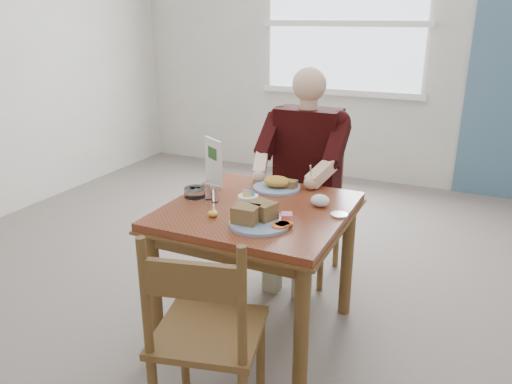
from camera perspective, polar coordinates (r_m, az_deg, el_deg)
The scene contains 16 objects.
floor at distance 2.91m, azimuth 0.16°, elevation -15.57°, with size 6.00×6.00×0.00m, color #71635B.
wall_back at distance 5.27m, azimuth 14.40°, elevation 15.96°, with size 5.50×5.50×0.00m, color silver.
lemon_wedge at distance 2.43m, azimuth -4.95°, elevation -2.49°, with size 0.06×0.04×0.03m, color yellow.
napkin at distance 2.57m, azimuth 7.34°, elevation -0.96°, with size 0.10×0.08×0.06m, color white.
metal_dish at distance 2.47m, azimuth 9.47°, elevation -2.59°, with size 0.08×0.08×0.01m, color silver.
window at distance 5.32m, azimuth 10.07°, elevation 18.44°, with size 1.72×0.04×1.42m.
table at distance 2.60m, azimuth 0.18°, elevation -3.98°, with size 0.92×0.92×0.75m.
chair_far at distance 3.35m, azimuth 5.84°, elevation -1.52°, with size 0.42×0.42×0.95m.
chair_near at distance 2.06m, azimuth -5.77°, elevation -16.02°, with size 0.51×0.51×0.95m.
diner at distance 3.16m, azimuth 5.51°, elevation 3.57°, with size 0.53×0.56×1.39m.
near_plate at distance 2.33m, azimuth 0.25°, elevation -2.88°, with size 0.32×0.31×0.09m.
far_plate at distance 2.81m, azimuth 2.52°, elevation 0.89°, with size 0.28×0.28×0.07m.
caddy at distance 2.56m, azimuth -0.90°, elevation -0.96°, with size 0.11×0.11×0.08m.
shakers at distance 2.63m, azimuth -5.08°, elevation -0.04°, with size 0.10×0.07×0.09m.
creamer at distance 2.71m, azimuth -7.02°, elevation -0.01°, with size 0.13×0.13×0.05m.
menu at distance 2.87m, azimuth -4.87°, elevation 3.48°, with size 0.16×0.11×0.27m.
Camera 1 is at (0.99, -2.17, 1.68)m, focal length 35.00 mm.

